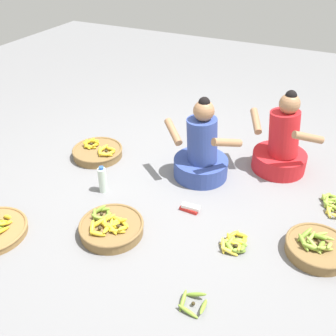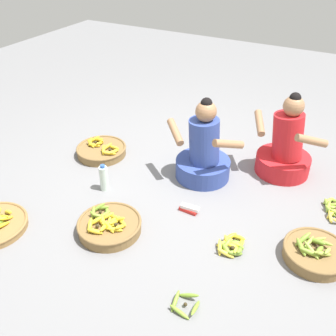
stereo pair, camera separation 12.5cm
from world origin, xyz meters
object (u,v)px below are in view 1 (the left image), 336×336
(banana_basket_front_center, at_px, (111,227))
(loose_bananas_back_right, at_px, (333,204))
(vendor_woman_front, at_px, (201,152))
(banana_basket_mid_right, at_px, (98,152))
(loose_bananas_front_left, at_px, (235,243))
(water_bottle, at_px, (103,180))
(banana_basket_back_left, at_px, (317,247))
(packet_carton_stack, at_px, (190,208))
(loose_bananas_back_center, at_px, (193,303))
(vendor_woman_behind, at_px, (282,145))

(banana_basket_front_center, height_order, loose_bananas_back_right, banana_basket_front_center)
(banana_basket_front_center, bearing_deg, vendor_woman_front, 72.39)
(banana_basket_front_center, xyz_separation_m, loose_bananas_back_right, (1.55, 1.11, -0.03))
(banana_basket_front_center, xyz_separation_m, banana_basket_mid_right, (-0.76, 0.92, -0.01))
(vendor_woman_front, height_order, loose_bananas_front_left, vendor_woman_front)
(banana_basket_front_center, bearing_deg, water_bottle, 129.99)
(banana_basket_mid_right, distance_m, banana_basket_back_left, 2.31)
(banana_basket_mid_right, xyz_separation_m, packet_carton_stack, (1.22, -0.40, -0.02))
(loose_bananas_back_center, xyz_separation_m, loose_bananas_back_right, (0.71, 1.47, 0.00))
(vendor_woman_front, relative_size, banana_basket_mid_right, 1.56)
(banana_basket_mid_right, bearing_deg, loose_bananas_back_center, -38.41)
(loose_bananas_back_center, bearing_deg, loose_bananas_back_right, 64.32)
(banana_basket_mid_right, relative_size, loose_bananas_back_center, 2.83)
(banana_basket_front_center, xyz_separation_m, water_bottle, (-0.37, 0.44, 0.06))
(banana_basket_front_center, height_order, packet_carton_stack, banana_basket_front_center)
(vendor_woman_behind, bearing_deg, water_bottle, -141.90)
(vendor_woman_front, bearing_deg, loose_bananas_back_right, 2.45)
(loose_bananas_back_right, bearing_deg, banana_basket_front_center, -144.36)
(loose_bananas_back_center, distance_m, water_bottle, 1.46)
(banana_basket_front_center, distance_m, loose_bananas_back_right, 1.91)
(vendor_woman_behind, height_order, loose_bananas_back_right, vendor_woman_behind)
(vendor_woman_front, bearing_deg, banana_basket_front_center, -107.61)
(banana_basket_mid_right, relative_size, banana_basket_back_left, 1.09)
(banana_basket_front_center, height_order, loose_bananas_back_center, banana_basket_front_center)
(loose_bananas_back_center, xyz_separation_m, packet_carton_stack, (-0.39, 0.87, 0.00))
(water_bottle, bearing_deg, loose_bananas_back_center, -33.11)
(water_bottle, bearing_deg, vendor_woman_behind, 38.10)
(loose_bananas_front_left, relative_size, water_bottle, 1.06)
(water_bottle, bearing_deg, vendor_woman_front, 41.37)
(banana_basket_front_center, distance_m, loose_bananas_back_center, 0.92)
(vendor_woman_behind, relative_size, loose_bananas_back_center, 4.51)
(water_bottle, bearing_deg, packet_carton_stack, 5.44)
(vendor_woman_front, xyz_separation_m, loose_bananas_front_left, (0.60, -0.78, -0.23))
(banana_basket_mid_right, distance_m, water_bottle, 0.63)
(vendor_woman_behind, height_order, packet_carton_stack, vendor_woman_behind)
(vendor_woman_front, height_order, water_bottle, vendor_woman_front)
(loose_bananas_back_right, bearing_deg, water_bottle, -160.68)
(water_bottle, relative_size, packet_carton_stack, 1.51)
(banana_basket_mid_right, height_order, packet_carton_stack, banana_basket_mid_right)
(banana_basket_mid_right, bearing_deg, loose_bananas_back_right, 4.71)
(vendor_woman_behind, height_order, banana_basket_mid_right, vendor_woman_behind)
(loose_bananas_back_center, xyz_separation_m, loose_bananas_front_left, (0.09, 0.64, 0.00))
(loose_bananas_back_center, relative_size, loose_bananas_back_right, 0.53)
(banana_basket_mid_right, xyz_separation_m, water_bottle, (0.39, -0.48, 0.07))
(banana_basket_mid_right, bearing_deg, banana_basket_front_center, -50.44)
(vendor_woman_behind, xyz_separation_m, banana_basket_mid_right, (-1.75, -0.58, -0.21))
(loose_bananas_front_left, height_order, packet_carton_stack, loose_bananas_front_left)
(banana_basket_front_center, distance_m, water_bottle, 0.58)
(banana_basket_back_left, xyz_separation_m, loose_bananas_back_center, (-0.66, -0.83, -0.03))
(banana_basket_front_center, height_order, banana_basket_mid_right, banana_basket_front_center)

